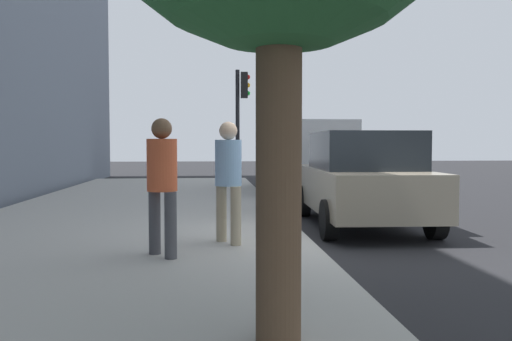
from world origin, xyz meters
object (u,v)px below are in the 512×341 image
traffic_signal (241,110)px  parking_meter (278,170)px  pedestrian_bystander (162,176)px  parked_sedan_near (362,179)px  pedestrian_at_meter (228,172)px  parked_van_far (303,154)px

traffic_signal → parking_meter: bearing=-179.7°
pedestrian_bystander → traffic_signal: (9.33, -1.53, 1.42)m
parking_meter → parked_sedan_near: parked_sedan_near is taller
pedestrian_at_meter → traffic_signal: bearing=54.4°
pedestrian_at_meter → parked_van_far: parked_van_far is taller
pedestrian_bystander → traffic_signal: bearing=44.3°
parking_meter → parked_van_far: 8.51m
parking_meter → parked_sedan_near: bearing=-42.3°
pedestrian_at_meter → parked_sedan_near: size_ratio=0.38×
pedestrian_at_meter → parked_sedan_near: bearing=10.2°
parked_sedan_near → pedestrian_bystander: bearing=131.9°
parked_van_far → traffic_signal: size_ratio=1.46×
pedestrian_at_meter → pedestrian_bystander: size_ratio=1.00×
pedestrian_bystander → traffic_signal: size_ratio=0.48×
parked_sedan_near → traffic_signal: size_ratio=1.24×
pedestrian_bystander → parked_sedan_near: 4.59m
pedestrian_bystander → parked_van_far: bearing=33.5°
pedestrian_at_meter → pedestrian_bystander: (-0.82, 0.85, 0.00)m
pedestrian_bystander → parked_van_far: size_ratio=0.33×
parking_meter → pedestrian_at_meter: bearing=107.4°
pedestrian_at_meter → parked_van_far: size_ratio=0.33×
parked_sedan_near → parked_van_far: bearing=-0.0°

